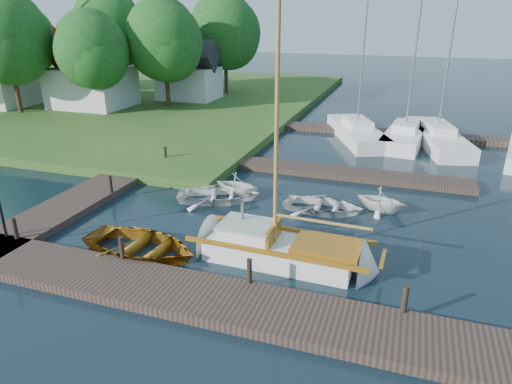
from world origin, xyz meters
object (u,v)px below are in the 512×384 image
(mooring_post_2, at_px, (249,271))
(tree_5, at_px, (27,41))
(tender_a, at_px, (218,193))
(marina_boat_2, at_px, (405,135))
(mooring_post_1, at_px, (122,248))
(sailboat, at_px, (285,252))
(tree_7, at_px, (225,32))
(house_a, at_px, (91,77))
(mooring_post_3, at_px, (405,299))
(dinghy, at_px, (140,243))
(tender_c, at_px, (323,204))
(tree_3, at_px, (165,41))
(house_c, at_px, (189,76))
(mooring_post_0, at_px, (15,228))
(tree_4, at_px, (110,30))
(tender_d, at_px, (382,198))
(mooring_post_4, at_px, (110,184))
(marina_boat_1, at_px, (357,131))
(marina_boat_3, at_px, (437,136))
(tree_1, at_px, (8,39))
(tender_b, at_px, (238,183))
(mooring_post_5, at_px, (165,154))
(tree_2, at_px, (92,50))

(mooring_post_2, height_order, tree_5, tree_5)
(tender_a, height_order, marina_boat_2, marina_boat_2)
(mooring_post_1, relative_size, sailboat, 0.08)
(tree_5, height_order, tree_7, tree_7)
(house_a, bearing_deg, mooring_post_3, -38.93)
(dinghy, height_order, tender_c, dinghy)
(tender_a, distance_m, tree_3, 21.17)
(tender_a, height_order, tender_c, tender_a)
(house_c, bearing_deg, marina_boat_2, -22.11)
(mooring_post_1, relative_size, tree_7, 0.09)
(tender_c, relative_size, tree_5, 0.42)
(sailboat, xyz_separation_m, tender_a, (-4.27, 4.21, 0.04))
(mooring_post_0, bearing_deg, tree_3, 105.74)
(mooring_post_2, distance_m, tree_4, 36.28)
(mooring_post_0, bearing_deg, tender_d, 31.48)
(dinghy, relative_size, house_a, 0.69)
(mooring_post_4, xyz_separation_m, tree_3, (-7.00, 18.05, 5.11))
(mooring_post_4, height_order, marina_boat_1, marina_boat_1)
(marina_boat_3, relative_size, house_c, 2.50)
(tree_5, bearing_deg, tree_1, -53.13)
(mooring_post_1, xyz_separation_m, tender_c, (5.46, 6.68, -0.35))
(marina_boat_1, distance_m, tree_7, 19.40)
(tender_a, height_order, tender_b, tender_b)
(tree_4, bearing_deg, tender_c, -39.80)
(mooring_post_5, xyz_separation_m, house_c, (-7.00, 17.00, 1.88))
(mooring_post_0, xyz_separation_m, tree_1, (-16.50, 17.05, 5.39))
(tree_1, xyz_separation_m, tree_5, (-6.00, 8.00, -0.67))
(dinghy, distance_m, marina_boat_3, 21.23)
(mooring_post_0, bearing_deg, dinghy, 11.13)
(tender_d, xyz_separation_m, tree_3, (-18.82, 15.51, 5.23))
(tree_3, distance_m, tree_7, 8.26)
(mooring_post_0, xyz_separation_m, marina_boat_2, (12.86, 19.14, -0.11))
(tender_b, xyz_separation_m, marina_boat_3, (8.99, 12.29, -0.01))
(marina_boat_2, bearing_deg, sailboat, 175.36)
(house_a, distance_m, tree_1, 6.43)
(tree_2, xyz_separation_m, tree_4, (-4.00, 8.00, 1.12))
(tree_3, bearing_deg, house_a, -161.15)
(sailboat, height_order, house_a, sailboat)
(tree_2, bearing_deg, tree_5, 153.43)
(tender_d, distance_m, marina_boat_1, 11.91)
(sailboat, height_order, tender_d, sailboat)
(mooring_post_0, height_order, house_a, house_a)
(house_a, relative_size, tree_1, 0.68)
(mooring_post_0, relative_size, marina_boat_3, 0.06)
(marina_boat_3, bearing_deg, mooring_post_5, 109.29)
(marina_boat_1, bearing_deg, mooring_post_4, 123.45)
(mooring_post_3, distance_m, tree_7, 36.31)
(marina_boat_1, xyz_separation_m, tree_4, (-24.27, 7.88, 5.80))
(tender_b, bearing_deg, tree_4, 54.09)
(mooring_post_4, bearing_deg, house_a, 129.09)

